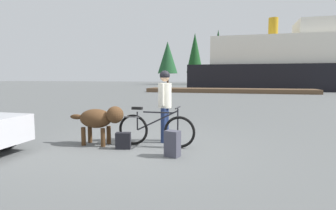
# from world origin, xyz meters

# --- Properties ---
(ground_plane) EXTENTS (160.00, 160.00, 0.00)m
(ground_plane) POSITION_xyz_m (0.00, 0.00, 0.00)
(ground_plane) COLOR #595B5B
(bicycle) EXTENTS (1.79, 0.44, 0.91)m
(bicycle) POSITION_xyz_m (0.37, 0.18, 0.38)
(bicycle) COLOR black
(bicycle) RESTS_ON ground_plane
(person_cyclist) EXTENTS (0.32, 0.53, 1.72)m
(person_cyclist) POSITION_xyz_m (0.47, 0.67, 1.03)
(person_cyclist) COLOR navy
(person_cyclist) RESTS_ON ground_plane
(dog) EXTENTS (1.34, 0.51, 0.91)m
(dog) POSITION_xyz_m (-0.89, -0.02, 0.61)
(dog) COLOR #472D19
(dog) RESTS_ON ground_plane
(backpack) EXTENTS (0.32, 0.27, 0.52)m
(backpack) POSITION_xyz_m (0.94, -0.52, 0.26)
(backpack) COLOR #3F3F4C
(backpack) RESTS_ON ground_plane
(handbag_pannier) EXTENTS (0.35, 0.25, 0.36)m
(handbag_pannier) POSITION_xyz_m (-0.24, -0.21, 0.18)
(handbag_pannier) COLOR black
(handbag_pannier) RESTS_ON ground_plane
(dock_pier) EXTENTS (16.30, 2.90, 0.40)m
(dock_pier) POSITION_xyz_m (1.14, 22.35, 0.20)
(dock_pier) COLOR brown
(dock_pier) RESTS_ON ground_plane
(ferry_boat) EXTENTS (25.19, 8.87, 8.55)m
(ferry_boat) POSITION_xyz_m (9.04, 29.93, 2.99)
(ferry_boat) COLOR black
(ferry_boat) RESTS_ON ground_plane
(pine_tree_far_left) EXTENTS (4.09, 4.09, 8.75)m
(pine_tree_far_left) POSITION_xyz_m (-12.25, 49.46, 5.49)
(pine_tree_far_left) COLOR #4C331E
(pine_tree_far_left) RESTS_ON ground_plane
(pine_tree_center) EXTENTS (2.83, 2.83, 10.47)m
(pine_tree_center) POSITION_xyz_m (-1.97, 48.14, 6.46)
(pine_tree_center) COLOR #4C331E
(pine_tree_center) RESTS_ON ground_plane
(pine_tree_mid_back) EXTENTS (3.53, 3.53, 10.91)m
(pine_tree_mid_back) POSITION_xyz_m (-7.27, 53.49, 6.66)
(pine_tree_mid_back) COLOR #4C331E
(pine_tree_mid_back) RESTS_ON ground_plane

